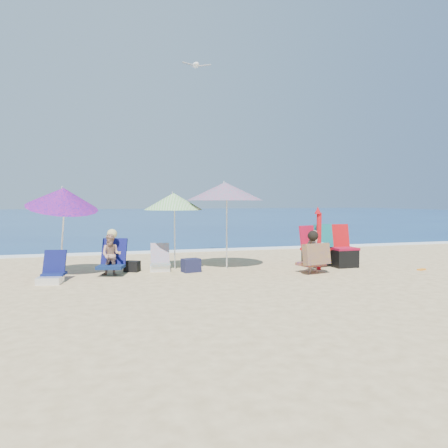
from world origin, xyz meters
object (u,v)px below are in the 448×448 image
object	(u,v)px
umbrella_blue	(63,198)
chair_rainbow	(160,263)
furled_umbrella	(319,235)
person_center	(314,252)
umbrella_turquoise	(225,191)
chair_navy	(52,274)
person_left	(112,254)
camp_chair_right	(317,251)
seagull	(196,65)
umbrella_striped	(173,201)
camp_chair_left	(343,254)

from	to	relation	value
umbrella_blue	chair_rainbow	bearing A→B (deg)	4.62
furled_umbrella	person_center	xyz separation A→B (m)	(-0.34, -0.41, -0.35)
umbrella_turquoise	chair_navy	size ratio (longest dim) A/B	3.08
umbrella_turquoise	furled_umbrella	size ratio (longest dim) A/B	1.50
umbrella_blue	person_left	world-z (taller)	umbrella_blue
umbrella_blue	chair_navy	xyz separation A→B (m)	(-0.18, -0.73, -1.54)
person_left	person_center	bearing A→B (deg)	-12.89
camp_chair_right	person_left	distance (m)	4.99
person_left	seagull	size ratio (longest dim) A/B	1.32
umbrella_turquoise	chair_rainbow	world-z (taller)	umbrella_turquoise
umbrella_blue	chair_rainbow	distance (m)	2.62
umbrella_striped	chair_rainbow	size ratio (longest dim) A/B	2.94
umbrella_turquoise	chair_rainbow	distance (m)	2.32
umbrella_turquoise	camp_chair_right	distance (m)	2.76
umbrella_blue	person_left	size ratio (longest dim) A/B	2.05
person_center	person_left	size ratio (longest dim) A/B	0.97
umbrella_turquoise	chair_navy	bearing A→B (deg)	-168.09
chair_navy	person_left	distance (m)	1.35
person_center	person_left	world-z (taller)	person_left
umbrella_striped	seagull	xyz separation A→B (m)	(0.82, 1.16, 3.59)
umbrella_blue	seagull	size ratio (longest dim) A/B	2.70
chair_rainbow	seagull	xyz separation A→B (m)	(1.15, 1.23, 5.05)
person_center	umbrella_striped	bearing A→B (deg)	154.58
umbrella_striped	camp_chair_right	distance (m)	3.78
umbrella_striped	chair_navy	world-z (taller)	umbrella_striped
umbrella_blue	umbrella_striped	bearing A→B (deg)	5.47
furled_umbrella	chair_navy	distance (m)	5.98
chair_navy	seagull	xyz separation A→B (m)	(3.45, 2.13, 5.05)
chair_navy	chair_rainbow	bearing A→B (deg)	21.39
chair_rainbow	camp_chair_right	distance (m)	3.90
camp_chair_left	person_left	size ratio (longest dim) A/B	1.04
furled_umbrella	person_left	bearing A→B (deg)	172.80
person_center	seagull	size ratio (longest dim) A/B	1.27
umbrella_striped	chair_navy	size ratio (longest dim) A/B	2.53
umbrella_blue	camp_chair_right	xyz separation A→B (m)	(5.99, -0.24, -1.32)
camp_chair_left	seagull	distance (m)	6.21
camp_chair_left	person_center	xyz separation A→B (m)	(-1.16, -0.68, 0.16)
furled_umbrella	chair_rainbow	size ratio (longest dim) A/B	2.38
chair_rainbow	seagull	world-z (taller)	seagull
umbrella_turquoise	furled_umbrella	distance (m)	2.47
camp_chair_right	umbrella_turquoise	bearing A→B (deg)	171.91
camp_chair_right	chair_rainbow	bearing A→B (deg)	173.93
person_left	chair_navy	bearing A→B (deg)	-154.45
chair_rainbow	camp_chair_right	xyz separation A→B (m)	(3.88, -0.41, 0.22)
chair_navy	person_center	size ratio (longest dim) A/B	0.75
chair_navy	camp_chair_right	xyz separation A→B (m)	(6.18, 0.49, 0.22)
seagull	camp_chair_left	bearing A→B (deg)	-29.76
chair_navy	camp_chair_left	distance (m)	6.76
camp_chair_left	camp_chair_right	size ratio (longest dim) A/B	0.98
umbrella_striped	furled_umbrella	size ratio (longest dim) A/B	1.24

